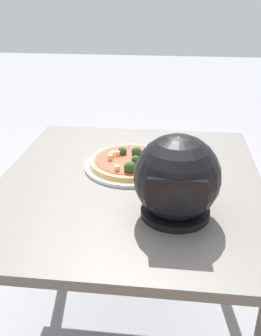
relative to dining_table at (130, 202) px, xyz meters
name	(u,v)px	position (x,y,z in m)	size (l,w,h in m)	color
ground_plane	(130,333)	(0.00, 0.00, -0.64)	(14.00, 14.00, 0.00)	gray
dining_table	(130,202)	(0.00, 0.00, 0.00)	(0.89, 1.02, 0.73)	#5B5651
pizza_plate	(131,165)	(0.01, -0.10, 0.10)	(0.34, 0.34, 0.01)	white
pizza	(131,161)	(0.01, -0.10, 0.11)	(0.30, 0.30, 0.06)	tan
motorcycle_helmet	(177,179)	(-0.15, 0.20, 0.21)	(0.24, 0.24, 0.24)	black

